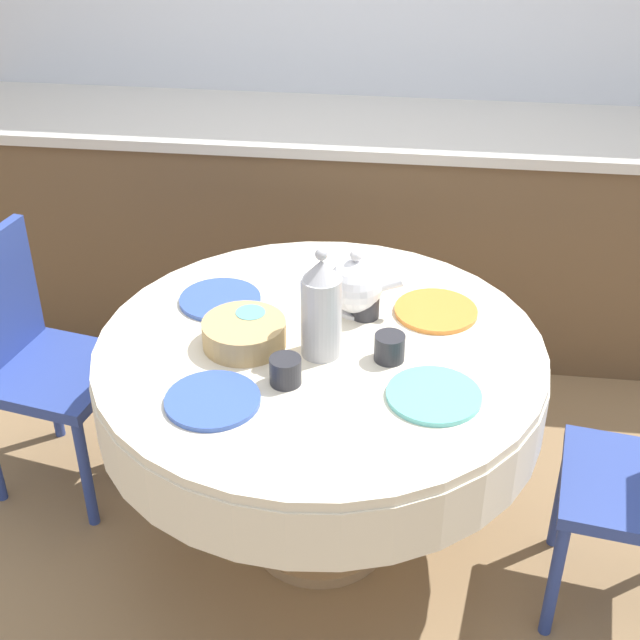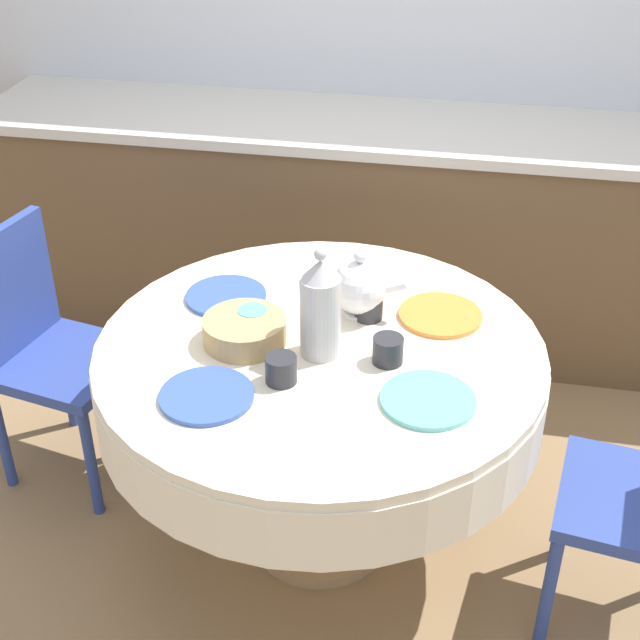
{
  "view_description": "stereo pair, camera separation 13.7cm",
  "coord_description": "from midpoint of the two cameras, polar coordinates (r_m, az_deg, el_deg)",
  "views": [
    {
      "loc": [
        0.25,
        -2.03,
        2.11
      ],
      "look_at": [
        0.0,
        0.0,
        0.82
      ],
      "focal_mm": 50.0,
      "sensor_mm": 36.0,
      "label": 1
    },
    {
      "loc": [
        0.39,
        -2.01,
        2.11
      ],
      "look_at": [
        0.0,
        0.0,
        0.82
      ],
      "focal_mm": 50.0,
      "sensor_mm": 36.0,
      "label": 2
    }
  ],
  "objects": [
    {
      "name": "cup_near_left",
      "position": [
        2.3,
        -0.81,
        -3.21
      ],
      "size": [
        0.08,
        0.08,
        0.08
      ],
      "primitive_type": "cylinder",
      "color": "#28282D",
      "rests_on": "dining_table"
    },
    {
      "name": "cup_near_right",
      "position": [
        2.38,
        6.01,
        -1.95
      ],
      "size": [
        0.08,
        0.08,
        0.08
      ],
      "primitive_type": "cylinder",
      "color": "#28282D",
      "rests_on": "dining_table"
    },
    {
      "name": "kitchen_counter",
      "position": [
        3.72,
        4.86,
        5.79
      ],
      "size": [
        3.24,
        0.64,
        0.92
      ],
      "color": "brown",
      "rests_on": "ground_plane"
    },
    {
      "name": "wall_back",
      "position": [
        3.75,
        6.11,
        19.58
      ],
      "size": [
        7.0,
        0.05,
        2.6
      ],
      "color": "silver",
      "rests_on": "ground_plane"
    },
    {
      "name": "plate_far_right",
      "position": [
        2.61,
        9.2,
        0.29
      ],
      "size": [
        0.24,
        0.24,
        0.01
      ],
      "primitive_type": "cylinder",
      "color": "orange",
      "rests_on": "dining_table"
    },
    {
      "name": "chair_right",
      "position": [
        3.02,
        -15.9,
        -1.43
      ],
      "size": [
        0.47,
        0.47,
        0.89
      ],
      "rotation": [
        0.0,
        0.0,
        -1.77
      ],
      "color": "#2D428E",
      "rests_on": "ground_plane"
    },
    {
      "name": "teapot",
      "position": [
        2.56,
        4.1,
        2.1
      ],
      "size": [
        0.22,
        0.16,
        0.21
      ],
      "color": "white",
      "rests_on": "dining_table"
    },
    {
      "name": "dining_table",
      "position": [
        2.53,
        1.55,
        -3.95
      ],
      "size": [
        1.26,
        1.26,
        0.74
      ],
      "color": "tan",
      "rests_on": "ground_plane"
    },
    {
      "name": "bread_basket",
      "position": [
        2.46,
        -3.25,
        -0.71
      ],
      "size": [
        0.23,
        0.23,
        0.07
      ],
      "primitive_type": "cylinder",
      "color": "tan",
      "rests_on": "dining_table"
    },
    {
      "name": "plate_far_left",
      "position": [
        2.68,
        -4.58,
        1.5
      ],
      "size": [
        0.24,
        0.24,
        0.01
      ],
      "primitive_type": "cylinder",
      "color": "#3856AD",
      "rests_on": "dining_table"
    },
    {
      "name": "cup_far_left",
      "position": [
        2.5,
        -2.77,
        -0.09
      ],
      "size": [
        0.08,
        0.08,
        0.08
      ],
      "primitive_type": "cylinder",
      "color": "#5BA39E",
      "rests_on": "dining_table"
    },
    {
      "name": "ground_plane",
      "position": [
        2.94,
        1.37,
        -13.67
      ],
      "size": [
        12.0,
        12.0,
        0.0
      ],
      "primitive_type": "plane",
      "color": "#8E704C"
    },
    {
      "name": "plate_near_left",
      "position": [
        2.27,
        -5.55,
        -4.88
      ],
      "size": [
        0.24,
        0.24,
        0.01
      ],
      "primitive_type": "cylinder",
      "color": "#3856AD",
      "rests_on": "dining_table"
    },
    {
      "name": "coffee_carafe",
      "position": [
        2.35,
        1.68,
        0.7
      ],
      "size": [
        0.11,
        0.11,
        0.32
      ],
      "color": "#B2B2B7",
      "rests_on": "dining_table"
    },
    {
      "name": "plate_near_right",
      "position": [
        2.27,
        8.65,
        -5.11
      ],
      "size": [
        0.24,
        0.24,
        0.01
      ],
      "primitive_type": "cylinder",
      "color": "#60BCB7",
      "rests_on": "dining_table"
    },
    {
      "name": "cup_far_right",
      "position": [
        2.57,
        4.66,
        0.85
      ],
      "size": [
        0.08,
        0.08,
        0.08
      ],
      "primitive_type": "cylinder",
      "color": "#28282D",
      "rests_on": "dining_table"
    }
  ]
}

